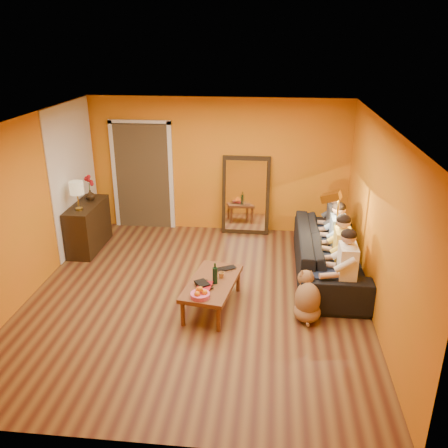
# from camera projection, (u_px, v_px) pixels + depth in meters

# --- Properties ---
(room_shell) EXTENTS (5.00, 5.50, 2.60)m
(room_shell) POSITION_uv_depth(u_px,v_px,m) (199.00, 207.00, 6.95)
(room_shell) COLOR brown
(room_shell) RESTS_ON ground
(white_accent) EXTENTS (0.02, 1.90, 2.58)m
(white_accent) POSITION_uv_depth(u_px,v_px,m) (74.00, 176.00, 8.47)
(white_accent) COLOR white
(white_accent) RESTS_ON wall_left
(doorway_recess) EXTENTS (1.06, 0.30, 2.10)m
(doorway_recess) POSITION_uv_depth(u_px,v_px,m) (144.00, 175.00, 9.46)
(doorway_recess) COLOR #3F2D19
(doorway_recess) RESTS_ON floor
(door_jamb_left) EXTENTS (0.08, 0.06, 2.20)m
(door_jamb_left) POSITION_uv_depth(u_px,v_px,m) (115.00, 176.00, 9.41)
(door_jamb_left) COLOR white
(door_jamb_left) RESTS_ON wall_back
(door_jamb_right) EXTENTS (0.08, 0.06, 2.20)m
(door_jamb_right) POSITION_uv_depth(u_px,v_px,m) (171.00, 177.00, 9.30)
(door_jamb_right) COLOR white
(door_jamb_right) RESTS_ON wall_back
(door_header) EXTENTS (1.22, 0.06, 0.08)m
(door_header) POSITION_uv_depth(u_px,v_px,m) (139.00, 122.00, 8.95)
(door_header) COLOR white
(door_header) RESTS_ON wall_back
(mirror_frame) EXTENTS (0.92, 0.27, 1.51)m
(mirror_frame) POSITION_uv_depth(u_px,v_px,m) (246.00, 195.00, 9.19)
(mirror_frame) COLOR black
(mirror_frame) RESTS_ON floor
(mirror_glass) EXTENTS (0.78, 0.21, 1.35)m
(mirror_glass) POSITION_uv_depth(u_px,v_px,m) (246.00, 196.00, 9.15)
(mirror_glass) COLOR white
(mirror_glass) RESTS_ON mirror_frame
(sideboard) EXTENTS (0.44, 1.18, 0.85)m
(sideboard) POSITION_uv_depth(u_px,v_px,m) (88.00, 226.00, 8.59)
(sideboard) COLOR black
(sideboard) RESTS_ON floor
(table_lamp) EXTENTS (0.24, 0.24, 0.51)m
(table_lamp) POSITION_uv_depth(u_px,v_px,m) (78.00, 196.00, 8.06)
(table_lamp) COLOR beige
(table_lamp) RESTS_ON sideboard
(sofa) EXTENTS (2.58, 1.01, 0.75)m
(sofa) POSITION_uv_depth(u_px,v_px,m) (329.00, 254.00, 7.62)
(sofa) COLOR black
(sofa) RESTS_ON floor
(coffee_table) EXTENTS (0.80, 1.30, 0.42)m
(coffee_table) POSITION_uv_depth(u_px,v_px,m) (212.00, 294.00, 6.77)
(coffee_table) COLOR brown
(coffee_table) RESTS_ON floor
(floor_lamp) EXTENTS (0.36, 0.32, 1.44)m
(floor_lamp) POSITION_uv_depth(u_px,v_px,m) (335.00, 237.00, 7.39)
(floor_lamp) COLOR gold
(floor_lamp) RESTS_ON floor
(dog) EXTENTS (0.47, 0.64, 0.68)m
(dog) POSITION_uv_depth(u_px,v_px,m) (308.00, 296.00, 6.47)
(dog) COLOR #905C41
(dog) RESTS_ON floor
(person_far_left) EXTENTS (0.70, 0.44, 1.22)m
(person_far_left) POSITION_uv_depth(u_px,v_px,m) (347.00, 270.00, 6.60)
(person_far_left) COLOR white
(person_far_left) RESTS_ON sofa
(person_mid_left) EXTENTS (0.70, 0.44, 1.22)m
(person_mid_left) POSITION_uv_depth(u_px,v_px,m) (342.00, 253.00, 7.10)
(person_mid_left) COLOR #F8D652
(person_mid_left) RESTS_ON sofa
(person_mid_right) EXTENTS (0.70, 0.44, 1.22)m
(person_mid_right) POSITION_uv_depth(u_px,v_px,m) (337.00, 239.00, 7.61)
(person_mid_right) COLOR #9CC2F1
(person_mid_right) RESTS_ON sofa
(person_far_right) EXTENTS (0.70, 0.44, 1.22)m
(person_far_right) POSITION_uv_depth(u_px,v_px,m) (334.00, 226.00, 8.12)
(person_far_right) COLOR #36363B
(person_far_right) RESTS_ON sofa
(fruit_bowl) EXTENTS (0.26, 0.26, 0.16)m
(fruit_bowl) POSITION_uv_depth(u_px,v_px,m) (200.00, 292.00, 6.26)
(fruit_bowl) COLOR #E35081
(fruit_bowl) RESTS_ON coffee_table
(wine_bottle) EXTENTS (0.07, 0.07, 0.31)m
(wine_bottle) POSITION_uv_depth(u_px,v_px,m) (215.00, 273.00, 6.58)
(wine_bottle) COLOR black
(wine_bottle) RESTS_ON coffee_table
(tumbler) EXTENTS (0.11, 0.11, 0.08)m
(tumbler) POSITION_uv_depth(u_px,v_px,m) (221.00, 275.00, 6.78)
(tumbler) COLOR #B27F3F
(tumbler) RESTS_ON coffee_table
(laptop) EXTENTS (0.36, 0.32, 0.02)m
(laptop) POSITION_uv_depth(u_px,v_px,m) (227.00, 270.00, 6.99)
(laptop) COLOR black
(laptop) RESTS_ON coffee_table
(book_lower) EXTENTS (0.30, 0.32, 0.02)m
(book_lower) POSITION_uv_depth(u_px,v_px,m) (197.00, 287.00, 6.52)
(book_lower) COLOR black
(book_lower) RESTS_ON coffee_table
(book_mid) EXTENTS (0.21, 0.27, 0.02)m
(book_mid) POSITION_uv_depth(u_px,v_px,m) (198.00, 285.00, 6.52)
(book_mid) COLOR #A11219
(book_mid) RESTS_ON book_lower
(book_upper) EXTENTS (0.25, 0.26, 0.02)m
(book_upper) POSITION_uv_depth(u_px,v_px,m) (197.00, 284.00, 6.50)
(book_upper) COLOR black
(book_upper) RESTS_ON book_mid
(vase) EXTENTS (0.18, 0.18, 0.18)m
(vase) POSITION_uv_depth(u_px,v_px,m) (90.00, 195.00, 8.63)
(vase) COLOR black
(vase) RESTS_ON sideboard
(flowers) EXTENTS (0.17, 0.17, 0.48)m
(flowers) POSITION_uv_depth(u_px,v_px,m) (89.00, 181.00, 8.53)
(flowers) COLOR #A11219
(flowers) RESTS_ON vase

